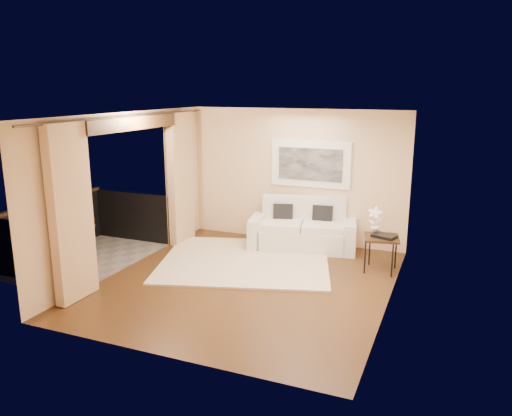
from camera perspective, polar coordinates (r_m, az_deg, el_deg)
The scene contains 18 objects.
floor at distance 8.25m, azimuth -1.03°, elevation -8.46°, with size 5.00×5.00×0.00m, color #503217.
room_shell at distance 8.74m, azimuth -14.23°, elevation 9.39°, with size 5.00×6.40×5.00m.
balcony at distance 9.90m, azimuth -18.95°, elevation -4.32°, with size 1.81×2.60×1.17m.
curtains at distance 8.88m, azimuth -13.68°, elevation 1.76°, with size 0.16×4.80×2.64m.
artwork at distance 9.98m, azimuth 6.23°, elevation 5.00°, with size 1.62×0.07×0.92m.
rug at distance 9.17m, azimuth -1.25°, elevation -6.03°, with size 2.99×2.61×0.04m, color beige.
sofa at distance 9.91m, azimuth 5.35°, elevation -2.57°, with size 2.19×1.29×0.99m.
side_table at distance 8.83m, azimuth 14.15°, elevation -3.54°, with size 0.67×0.67×0.62m.
tray at distance 8.77m, azimuth 14.47°, elevation -3.11°, with size 0.38×0.28×0.05m, color black.
orchid at distance 8.88m, azimuth 13.44°, elevation -1.40°, with size 0.25×0.17×0.48m, color white.
bistro_table at distance 9.51m, azimuth -20.87°, elevation -1.64°, with size 0.85×0.85×0.83m.
balcony_chair_far at distance 10.23m, azimuth -20.11°, elevation -1.36°, with size 0.57×0.57×1.04m.
balcony_chair_near at distance 9.11m, azimuth -20.20°, elevation -3.51°, with size 0.41×0.42×0.95m.
ice_bucket at distance 9.60m, azimuth -21.33°, elevation -0.43°, with size 0.18×0.18×0.20m, color silver.
candle at distance 9.54m, azimuth -19.90°, elevation -0.80°, with size 0.06×0.06×0.07m, color red.
vase at distance 9.34m, azimuth -21.58°, elevation -0.88°, with size 0.04×0.04×0.18m, color silver.
glass_a at distance 9.31m, azimuth -20.90°, elevation -1.06°, with size 0.06×0.06×0.12m, color silver.
glass_b at distance 9.36m, azimuth -20.05°, elevation -0.91°, with size 0.06×0.06×0.12m, color white.
Camera 1 is at (3.03, -7.02, 3.11)m, focal length 35.00 mm.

